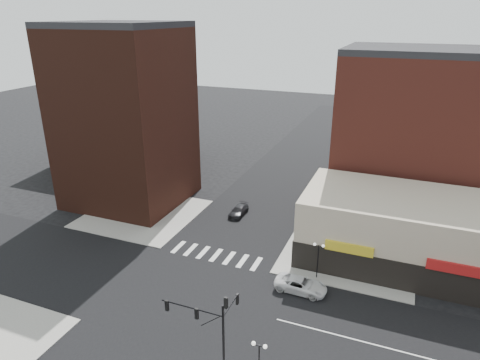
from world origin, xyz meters
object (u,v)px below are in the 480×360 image
(street_lamp_ne, at_px, (318,252))
(dark_sedan_north, at_px, (239,211))
(street_lamp_se_a, at_px, (259,354))
(traffic_signal, at_px, (214,321))
(white_suv, at_px, (301,285))

(street_lamp_ne, height_order, dark_sedan_north, street_lamp_ne)
(street_lamp_se_a, bearing_deg, traffic_signal, 177.43)
(white_suv, bearing_deg, street_lamp_ne, -18.08)
(traffic_signal, distance_m, white_suv, 14.13)
(traffic_signal, bearing_deg, street_lamp_se_a, -2.57)
(white_suv, relative_size, dark_sedan_north, 1.23)
(street_lamp_se_a, xyz_separation_m, white_suv, (-0.04, 13.13, -2.54))
(street_lamp_ne, height_order, white_suv, street_lamp_ne)
(traffic_signal, height_order, dark_sedan_north, traffic_signal)
(dark_sedan_north, bearing_deg, traffic_signal, -70.71)
(white_suv, height_order, dark_sedan_north, white_suv)
(street_lamp_se_a, height_order, street_lamp_ne, same)
(white_suv, xyz_separation_m, dark_sedan_north, (-12.65, 14.18, -0.11))
(white_suv, bearing_deg, traffic_signal, 165.73)
(street_lamp_se_a, bearing_deg, dark_sedan_north, 114.92)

